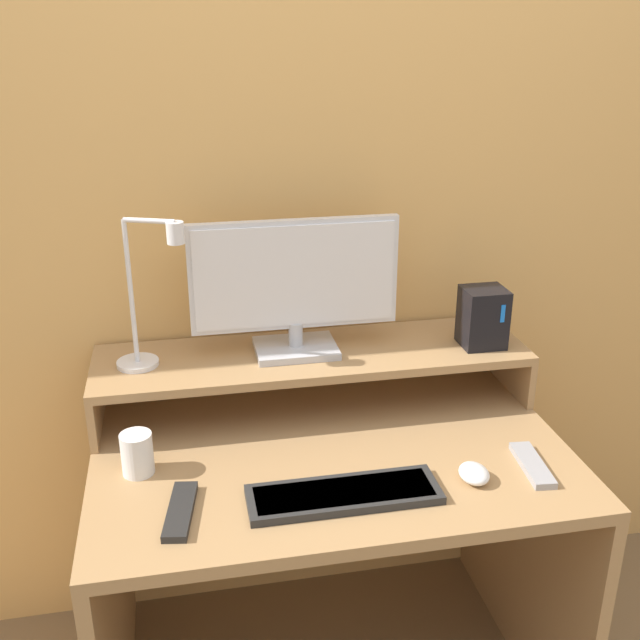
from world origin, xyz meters
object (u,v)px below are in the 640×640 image
Objects in this scene: remote_control at (180,511)px; mug at (137,454)px; monitor at (295,285)px; remote_secondary at (532,465)px; router_dock at (483,317)px; mouse at (474,473)px; desk_lamp at (148,304)px; keyboard at (344,494)px.

remote_control is 1.97× the size of mug.
monitor is 0.55m from mug.
monitor is 0.62m from remote_control.
mug is (-0.86, 0.15, 0.04)m from remote_secondary.
router_dock is 0.46m from mouse.
desk_lamp reaches higher than mouse.
mouse is (0.29, 0.01, 0.01)m from keyboard.
router_dock reaches higher than keyboard.
router_dock is 0.90m from remote_control.
desk_lamp is at bearing 80.12° from mug.
remote_secondary is at bearing -92.16° from router_dock.
keyboard is 0.34m from remote_control.
monitor is at bearing 173.74° from router_dock.
keyboard reaches higher than remote_secondary.
keyboard is at bearing -178.24° from mouse.
remote_control is at bearing -154.51° from router_dock.
router_dock is 0.80× the size of remote_control.
mug reaches higher than remote_secondary.
remote_secondary is (-0.01, -0.36, -0.22)m from router_dock.
keyboard is at bearing -1.84° from remote_control.
mug is (-0.09, 0.17, 0.04)m from remote_control.
remote_secondary is (0.44, 0.03, -0.00)m from keyboard.
desk_lamp is at bearing 96.38° from remote_control.
mug is (-0.42, 0.18, 0.04)m from keyboard.
router_dock is 0.87× the size of remote_secondary.
keyboard is at bearing -23.21° from mug.
desk_lamp is 1.94× the size of remote_control.
desk_lamp is at bearing 154.65° from remote_secondary.
mug is (-0.88, -0.21, -0.17)m from router_dock.
router_dock is 0.92m from mug.
monitor is 0.62m from mouse.
mouse is at bearing 1.76° from keyboard.
monitor is 2.71× the size of remote_control.
mug reaches higher than keyboard.
remote_control and remote_secondary have the same top height.
mouse is at bearing -0.17° from remote_control.
router_dock is 0.38× the size of keyboard.
desk_lamp is 0.64m from keyboard.
router_dock is 1.59× the size of mug.
remote_control is (-0.63, 0.00, -0.01)m from mouse.
router_dock is at bearing 67.02° from mouse.
monitor is 0.54m from keyboard.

